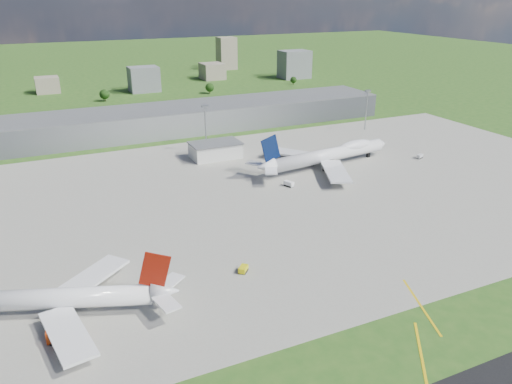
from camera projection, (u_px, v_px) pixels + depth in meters
name	position (u px, v px, depth m)	size (l,w,h in m)	color
ground	(172.00, 137.00, 310.41)	(1400.00, 1400.00, 0.00)	#2A561A
apron	(263.00, 195.00, 221.64)	(360.00, 190.00, 0.08)	gray
terminal	(165.00, 120.00, 320.25)	(300.00, 42.00, 15.00)	gray
ops_building	(215.00, 151.00, 270.70)	(26.00, 16.00, 8.00)	silver
mast_center	(205.00, 120.00, 278.22)	(3.50, 2.00, 25.90)	gray
mast_east	(367.00, 103.00, 321.05)	(3.50, 2.00, 25.90)	gray
airliner_red_twin	(60.00, 299.00, 138.03)	(65.90, 49.98, 18.75)	white
airliner_blue_quad	(329.00, 155.00, 256.56)	(83.99, 65.41, 21.94)	white
fire_truck	(64.00, 334.00, 128.98)	(8.72, 3.99, 3.73)	#C4390E
tug_yellow	(243.00, 269.00, 160.55)	(4.33, 4.44, 1.93)	yellow
van_white_near	(289.00, 184.00, 231.21)	(3.84, 5.26, 2.47)	white
van_white_far	(420.00, 156.00, 270.29)	(4.61, 3.44, 2.21)	silver
bldg_cw	(47.00, 85.00, 444.47)	(20.00, 18.00, 14.00)	gray
bldg_c	(144.00, 79.00, 448.86)	(26.00, 20.00, 22.00)	slate
bldg_ce	(212.00, 71.00, 514.81)	(22.00, 24.00, 16.00)	gray
bldg_e	(294.00, 64.00, 518.45)	(30.00, 22.00, 28.00)	slate
bldg_tall_e	(227.00, 53.00, 577.19)	(20.00, 18.00, 36.00)	gray
tree_c	(104.00, 94.00, 409.94)	(8.10, 8.10, 9.90)	#382314
tree_e	(210.00, 87.00, 440.89)	(7.65, 7.65, 9.35)	#382314
tree_far_e	(293.00, 80.00, 484.71)	(6.30, 6.30, 7.70)	#382314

